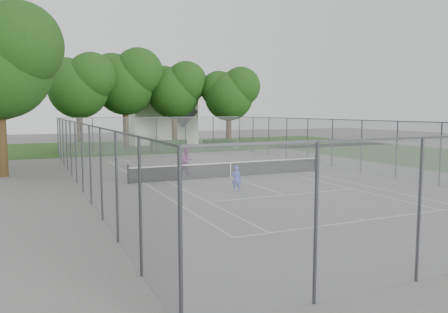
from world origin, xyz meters
name	(u,v)px	position (x,y,z in m)	size (l,w,h in m)	color
ground	(231,177)	(0.00, 0.00, 0.00)	(120.00, 120.00, 0.00)	#646160
grass_far	(136,146)	(0.00, 26.00, 0.00)	(60.00, 20.00, 0.00)	#204213
court_markings	(231,177)	(0.00, 0.00, 0.01)	(11.03, 23.83, 0.01)	silver
tennis_net	(231,169)	(0.00, 0.00, 0.51)	(12.87, 0.10, 1.10)	black
perimeter_fence	(231,148)	(0.00, 0.00, 1.81)	(18.08, 34.08, 3.52)	#38383D
tree_far_left	(79,84)	(-6.45, 22.43, 6.87)	(6.95, 6.35, 10.00)	#3B2815
tree_far_midleft	(126,80)	(-1.41, 23.99, 7.51)	(7.60, 6.94, 10.92)	#3B2815
tree_far_midright	(175,88)	(3.90, 23.09, 6.62)	(6.71, 6.12, 9.64)	#3B2815
tree_far_right	(230,92)	(9.34, 20.15, 6.17)	(6.25, 5.70, 8.98)	#3B2815
hedge_left	(91,148)	(-6.00, 18.63, 0.55)	(4.39, 1.32, 1.10)	#184014
hedge_mid	(169,146)	(1.64, 18.30, 0.56)	(3.60, 1.03, 1.13)	#184014
hedge_right	(220,144)	(7.38, 18.50, 0.51)	(3.42, 1.26, 1.03)	#184014
house	(160,112)	(4.02, 29.51, 3.99)	(7.97, 6.17, 9.92)	white
girl_player	(236,179)	(-1.82, -4.58, 0.67)	(0.49, 0.32, 1.34)	blue
woman_player	(187,161)	(-2.12, 2.16, 0.89)	(0.86, 0.67, 1.78)	#792873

